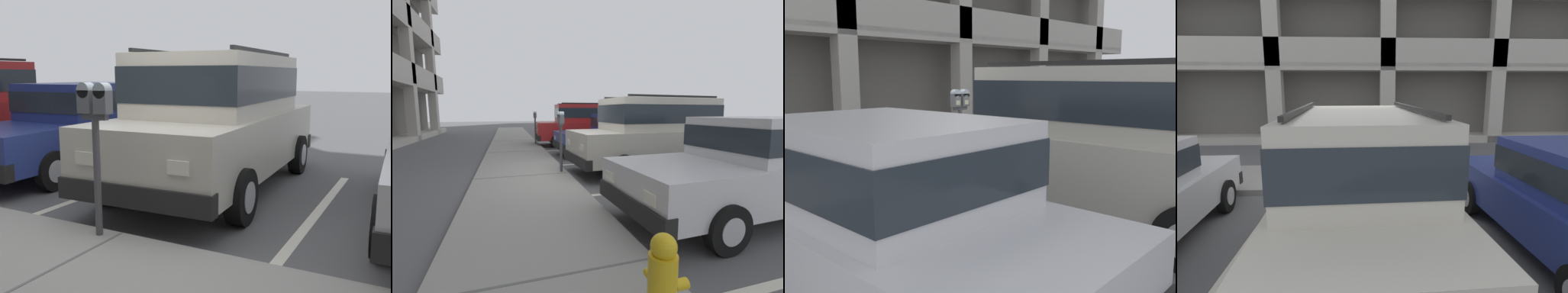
# 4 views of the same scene
# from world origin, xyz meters

# --- Properties ---
(ground_plane) EXTENTS (80.00, 80.00, 0.10)m
(ground_plane) POSITION_xyz_m (0.00, 0.00, -0.05)
(ground_plane) COLOR #565659
(sidewalk) EXTENTS (40.00, 2.20, 0.12)m
(sidewalk) POSITION_xyz_m (0.00, 1.30, 0.06)
(sidewalk) COLOR gray
(sidewalk) RESTS_ON ground_plane
(parking_stall_lines) EXTENTS (12.31, 4.80, 0.01)m
(parking_stall_lines) POSITION_xyz_m (1.52, -1.40, 0.00)
(parking_stall_lines) COLOR silver
(parking_stall_lines) RESTS_ON ground_plane
(silver_suv) EXTENTS (2.16, 4.86, 2.03)m
(silver_suv) POSITION_xyz_m (0.12, -2.34, 1.09)
(silver_suv) COLOR beige
(silver_suv) RESTS_ON ground_plane
(parking_meter_near) EXTENTS (0.35, 0.12, 1.51)m
(parking_meter_near) POSITION_xyz_m (0.17, 0.35, 1.24)
(parking_meter_near) COLOR #47474C
(parking_meter_near) RESTS_ON sidewalk
(parking_garage) EXTENTS (32.00, 10.00, 13.25)m
(parking_garage) POSITION_xyz_m (1.38, 11.79, 6.03)
(parking_garage) COLOR #64625C
(parking_garage) RESTS_ON ground_plane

